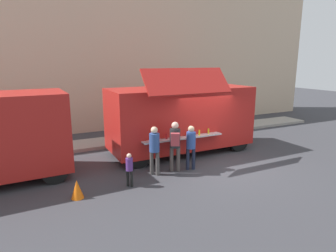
% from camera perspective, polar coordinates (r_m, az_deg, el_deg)
% --- Properties ---
extents(ground_plane, '(60.00, 60.00, 0.00)m').
position_cam_1_polar(ground_plane, '(11.27, 10.07, -7.61)').
color(ground_plane, '#38383D').
extents(curb_strip, '(28.00, 1.60, 0.15)m').
position_cam_1_polar(curb_strip, '(13.90, -17.61, -3.78)').
color(curb_strip, '#9E998E').
rests_on(curb_strip, ground).
extents(building_behind, '(32.00, 2.40, 8.19)m').
position_cam_1_polar(building_behind, '(17.38, -17.24, 12.86)').
color(building_behind, beige).
rests_on(building_behind, ground).
extents(food_truck_main, '(6.03, 3.17, 3.61)m').
position_cam_1_polar(food_truck_main, '(12.35, 2.57, 1.73)').
color(food_truck_main, red).
rests_on(food_truck_main, ground).
extents(traffic_cone_orange, '(0.36, 0.36, 0.55)m').
position_cam_1_polar(traffic_cone_orange, '(8.90, -17.38, -11.75)').
color(traffic_cone_orange, orange).
rests_on(traffic_cone_orange, ground).
extents(trash_bin, '(0.60, 0.60, 0.98)m').
position_cam_1_polar(trash_bin, '(16.56, 10.53, 0.68)').
color(trash_bin, '#2C6036').
rests_on(trash_bin, ground).
extents(customer_front_ordering, '(0.33, 0.33, 1.63)m').
position_cam_1_polar(customer_front_ordering, '(10.45, 4.51, -3.46)').
color(customer_front_ordering, '#1E2439').
rests_on(customer_front_ordering, ground).
extents(customer_mid_with_backpack, '(0.49, 0.59, 1.80)m').
position_cam_1_polar(customer_mid_with_backpack, '(10.17, 1.38, -3.10)').
color(customer_mid_with_backpack, '#4C4340').
rests_on(customer_mid_with_backpack, ground).
extents(customer_rear_waiting, '(0.35, 0.35, 1.71)m').
position_cam_1_polar(customer_rear_waiting, '(9.92, -2.67, -4.01)').
color(customer_rear_waiting, '#4A4644').
rests_on(customer_rear_waiting, ground).
extents(child_near_queue, '(0.22, 0.22, 1.08)m').
position_cam_1_polar(child_near_queue, '(9.19, -7.58, -7.95)').
color(child_near_queue, black).
rests_on(child_near_queue, ground).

